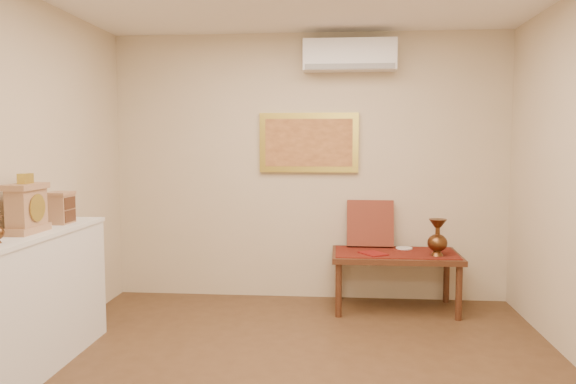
# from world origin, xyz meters

# --- Properties ---
(wall_back) EXTENTS (4.00, 0.02, 2.70)m
(wall_back) POSITION_xyz_m (0.00, 2.25, 1.35)
(wall_back) COLOR beige
(wall_back) RESTS_ON ground
(wall_front) EXTENTS (4.00, 0.02, 2.70)m
(wall_front) POSITION_xyz_m (0.00, -2.25, 1.35)
(wall_front) COLOR beige
(wall_front) RESTS_ON ground
(table_cloth) EXTENTS (1.14, 0.59, 0.01)m
(table_cloth) POSITION_xyz_m (0.85, 1.88, 0.55)
(table_cloth) COLOR #611910
(table_cloth) RESTS_ON low_table
(brass_urn_tall) EXTENTS (0.18, 0.18, 0.42)m
(brass_urn_tall) POSITION_xyz_m (1.22, 1.75, 0.77)
(brass_urn_tall) COLOR brown
(brass_urn_tall) RESTS_ON table_cloth
(plate) EXTENTS (0.16, 0.16, 0.01)m
(plate) POSITION_xyz_m (0.95, 2.06, 0.56)
(plate) COLOR white
(plate) RESTS_ON table_cloth
(menu) EXTENTS (0.29, 0.31, 0.01)m
(menu) POSITION_xyz_m (0.63, 1.76, 0.56)
(menu) COLOR maroon
(menu) RESTS_ON table_cloth
(cushion) EXTENTS (0.46, 0.19, 0.47)m
(cushion) POSITION_xyz_m (0.62, 2.17, 0.79)
(cushion) COLOR #5B1219
(cushion) RESTS_ON table_cloth
(display_ledge) EXTENTS (0.37, 2.02, 0.98)m
(display_ledge) POSITION_xyz_m (-1.82, 0.00, 0.49)
(display_ledge) COLOR silver
(display_ledge) RESTS_ON floor
(mantel_clock) EXTENTS (0.17, 0.36, 0.41)m
(mantel_clock) POSITION_xyz_m (-1.83, 0.17, 1.15)
(mantel_clock) COLOR tan
(mantel_clock) RESTS_ON display_ledge
(wooden_chest) EXTENTS (0.16, 0.21, 0.24)m
(wooden_chest) POSITION_xyz_m (-1.82, 0.62, 1.10)
(wooden_chest) COLOR tan
(wooden_chest) RESTS_ON display_ledge
(low_table) EXTENTS (1.20, 0.70, 0.55)m
(low_table) POSITION_xyz_m (0.85, 1.88, 0.48)
(low_table) COLOR #4B2716
(low_table) RESTS_ON floor
(painting) EXTENTS (1.00, 0.06, 0.60)m
(painting) POSITION_xyz_m (0.00, 2.22, 1.60)
(painting) COLOR gold
(painting) RESTS_ON wall_back
(ac_unit) EXTENTS (0.90, 0.25, 0.30)m
(ac_unit) POSITION_xyz_m (0.40, 2.12, 2.45)
(ac_unit) COLOR white
(ac_unit) RESTS_ON wall_back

